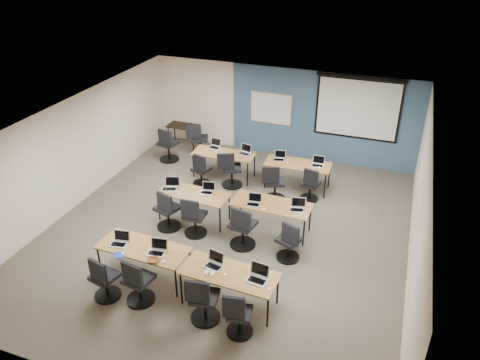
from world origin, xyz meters
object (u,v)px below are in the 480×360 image
at_px(training_table_front_left, 144,249).
at_px(laptop_11, 318,163).
at_px(task_chair_0, 104,282).
at_px(spare_chair_b, 168,147).
at_px(task_chair_1, 138,285).
at_px(laptop_3, 258,276).
at_px(training_table_mid_left, 193,195).
at_px(laptop_2, 214,262).
at_px(laptop_5, 208,190).
at_px(laptop_10, 279,157).
at_px(training_table_back_left, 224,155).
at_px(task_chair_5, 194,220).
at_px(laptop_6, 254,202).
at_px(laptop_8, 215,145).
at_px(training_table_mid_right, 271,205).
at_px(laptop_9, 245,151).
at_px(spare_chair_a, 198,142).
at_px(task_chair_11, 310,187).
at_px(task_chair_9, 230,172).
at_px(laptop_1, 157,249).
at_px(task_chair_4, 167,213).
at_px(task_chair_8, 201,172).
at_px(task_chair_10, 274,186).
at_px(task_chair_7, 289,244).
at_px(task_chair_2, 203,303).
at_px(whiteboard, 271,109).
at_px(laptop_4, 171,186).
at_px(utility_table, 183,128).
at_px(projector_screen, 358,105).
at_px(task_chair_6, 242,230).
at_px(training_table_front_right, 229,275).
at_px(laptop_7, 298,207).
at_px(training_table_back_right, 298,165).

relative_size(training_table_front_left, laptop_11, 5.76).
xyz_separation_m(task_chair_0, spare_chair_b, (-1.65, 5.69, 0.03)).
height_order(task_chair_1, laptop_3, task_chair_1).
distance_m(training_table_mid_left, laptop_2, 2.71).
height_order(laptop_5, laptop_10, laptop_10).
height_order(training_table_back_left, task_chair_5, task_chair_5).
height_order(task_chair_0, laptop_6, task_chair_0).
bearing_deg(task_chair_1, laptop_2, 37.07).
relative_size(laptop_6, spare_chair_b, 0.29).
distance_m(laptop_8, spare_chair_b, 1.60).
height_order(training_table_mid_right, spare_chair_b, spare_chair_b).
distance_m(laptop_9, spare_chair_a, 2.04).
distance_m(task_chair_0, laptop_3, 2.90).
bearing_deg(task_chair_11, training_table_mid_right, -96.88).
relative_size(task_chair_9, task_chair_11, 1.09).
bearing_deg(training_table_mid_right, laptop_11, 76.84).
xyz_separation_m(training_table_mid_left, laptop_1, (0.31, -2.28, 0.11)).
relative_size(task_chair_4, laptop_8, 3.24).
relative_size(laptop_3, task_chair_8, 0.38).
bearing_deg(task_chair_4, task_chair_10, 64.72).
bearing_deg(task_chair_7, task_chair_2, -93.71).
bearing_deg(task_chair_5, whiteboard, 83.53).
height_order(laptop_4, utility_table, laptop_4).
distance_m(laptop_3, spare_chair_a, 6.82).
bearing_deg(laptop_5, laptop_4, 178.47).
distance_m(training_table_mid_left, task_chair_2, 3.33).
distance_m(task_chair_8, laptop_10, 2.15).
xyz_separation_m(task_chair_4, task_chair_10, (1.94, 2.08, -0.01)).
height_order(projector_screen, laptop_5, projector_screen).
bearing_deg(task_chair_5, task_chair_2, -63.94).
xyz_separation_m(task_chair_6, laptop_9, (-1.03, 3.09, 0.35)).
relative_size(training_table_mid_left, utility_table, 1.76).
distance_m(laptop_8, task_chair_11, 3.04).
height_order(task_chair_0, laptop_1, task_chair_0).
height_order(training_table_front_right, spare_chair_b, spare_chair_b).
relative_size(laptop_11, utility_table, 0.33).
bearing_deg(laptop_4, laptop_6, -17.36).
xyz_separation_m(training_table_mid_left, training_table_mid_right, (1.86, 0.17, 0.00)).
xyz_separation_m(laptop_1, task_chair_2, (1.23, -0.66, -0.37)).
xyz_separation_m(task_chair_0, utility_table, (-1.64, 6.72, 0.26)).
xyz_separation_m(task_chair_0, laptop_4, (-0.17, 3.07, 0.39)).
distance_m(training_table_front_left, spare_chair_b, 5.30).
height_order(task_chair_0, spare_chair_a, spare_chair_a).
relative_size(laptop_4, utility_table, 0.37).
bearing_deg(laptop_8, task_chair_4, -80.20).
bearing_deg(laptop_1, laptop_7, 39.80).
distance_m(training_table_back_right, task_chair_7, 3.15).
xyz_separation_m(training_table_front_left, training_table_front_right, (1.85, -0.14, -0.00)).
distance_m(task_chair_10, spare_chair_b, 3.78).
relative_size(laptop_7, laptop_10, 1.06).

